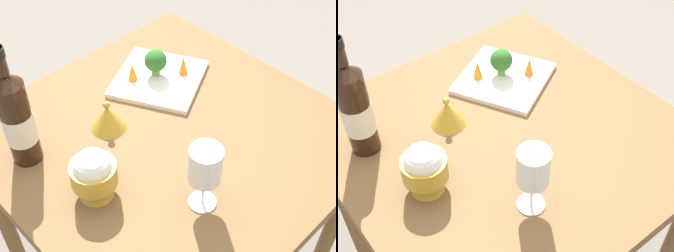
# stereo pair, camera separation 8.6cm
# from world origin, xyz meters

# --- Properties ---
(dining_table) EXTENTS (0.89, 0.89, 0.75)m
(dining_table) POSITION_xyz_m (0.00, 0.00, 0.66)
(dining_table) COLOR brown
(dining_table) RESTS_ON ground_plane
(wine_bottle) EXTENTS (0.08, 0.08, 0.34)m
(wine_bottle) POSITION_xyz_m (0.32, -0.19, 0.88)
(wine_bottle) COLOR black
(wine_bottle) RESTS_ON dining_table
(wine_glass) EXTENTS (0.08, 0.08, 0.18)m
(wine_glass) POSITION_xyz_m (0.10, 0.22, 0.87)
(wine_glass) COLOR white
(wine_glass) RESTS_ON dining_table
(rice_bowl) EXTENTS (0.11, 0.11, 0.14)m
(rice_bowl) POSITION_xyz_m (0.26, 0.03, 0.82)
(rice_bowl) COLOR gold
(rice_bowl) RESTS_ON dining_table
(rice_bowl_lid) EXTENTS (0.10, 0.10, 0.09)m
(rice_bowl_lid) POSITION_xyz_m (0.10, -0.13, 0.78)
(rice_bowl_lid) COLOR gold
(rice_bowl_lid) RESTS_ON dining_table
(serving_plate) EXTENTS (0.34, 0.34, 0.02)m
(serving_plate) POSITION_xyz_m (-0.14, -0.18, 0.75)
(serving_plate) COLOR white
(serving_plate) RESTS_ON dining_table
(broccoli_floret) EXTENTS (0.07, 0.07, 0.09)m
(broccoli_floret) POSITION_xyz_m (-0.14, -0.20, 0.81)
(broccoli_floret) COLOR #729E4C
(broccoli_floret) RESTS_ON serving_plate
(carrot_garnish_left) EXTENTS (0.03, 0.03, 0.06)m
(carrot_garnish_left) POSITION_xyz_m (-0.20, -0.14, 0.79)
(carrot_garnish_left) COLOR orange
(carrot_garnish_left) RESTS_ON serving_plate
(carrot_garnish_right) EXTENTS (0.03, 0.03, 0.06)m
(carrot_garnish_right) POSITION_xyz_m (-0.07, -0.23, 0.79)
(carrot_garnish_right) COLOR orange
(carrot_garnish_right) RESTS_ON serving_plate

